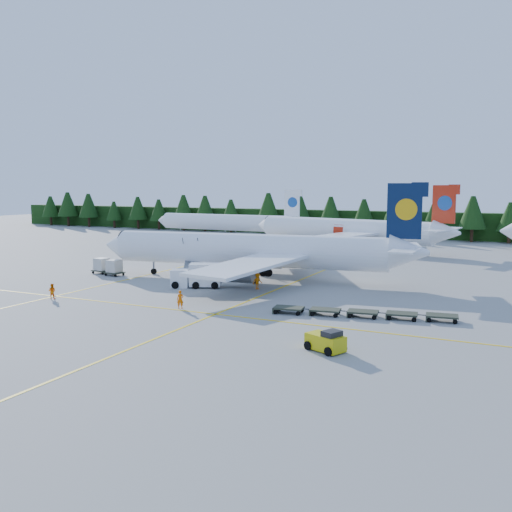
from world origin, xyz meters
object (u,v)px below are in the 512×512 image
at_px(airstairs, 190,272).
at_px(service_truck, 196,276).
at_px(airliner_navy, 243,250).
at_px(baggage_tug, 326,341).
at_px(airliner_red, 340,230).

relative_size(airstairs, service_truck, 1.12).
bearing_deg(airliner_navy, baggage_tug, -60.12).
distance_m(airliner_navy, airstairs, 7.27).
relative_size(airliner_navy, airstairs, 6.06).
relative_size(airliner_navy, airliner_red, 1.03).
xyz_separation_m(airliner_red, baggage_tug, (19.53, -65.74, -2.87)).
height_order(airliner_red, baggage_tug, airliner_red).
xyz_separation_m(airliner_navy, service_truck, (-2.05, -7.92, -2.27)).
bearing_deg(airstairs, airliner_navy, 5.72).
distance_m(airstairs, baggage_tug, 34.75).
relative_size(airstairs, baggage_tug, 2.17).
bearing_deg(airliner_red, airstairs, -86.08).
relative_size(airliner_navy, service_truck, 6.76).
xyz_separation_m(airliner_navy, airstairs, (-5.87, -3.26, -2.78)).
bearing_deg(airstairs, airliner_red, 58.00).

